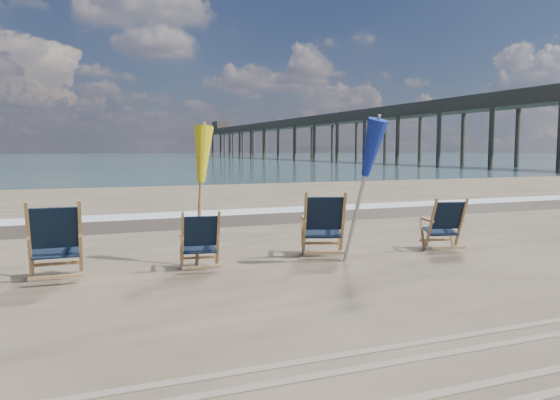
% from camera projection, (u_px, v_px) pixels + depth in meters
% --- Properties ---
extents(ocean, '(400.00, 400.00, 0.00)m').
position_uv_depth(ocean, '(73.00, 157.00, 125.07)').
color(ocean, '#3A5D61').
rests_on(ocean, ground).
extents(surf_foam, '(200.00, 1.40, 0.01)m').
position_uv_depth(surf_foam, '(195.00, 214.00, 14.73)').
color(surf_foam, silver).
rests_on(surf_foam, ground).
extents(wet_sand_strip, '(200.00, 2.60, 0.00)m').
position_uv_depth(wet_sand_strip, '(209.00, 220.00, 13.35)').
color(wet_sand_strip, '#42362A').
rests_on(wet_sand_strip, ground).
extents(tire_tracks, '(80.00, 1.30, 0.01)m').
position_uv_depth(tire_tracks, '(509.00, 359.00, 4.50)').
color(tire_tracks, gray).
rests_on(tire_tracks, ground).
extents(beach_chair_0, '(0.73, 0.81, 1.10)m').
position_uv_depth(beach_chair_0, '(80.00, 240.00, 7.14)').
color(beach_chair_0, black).
rests_on(beach_chair_0, ground).
extents(beach_chair_1, '(0.66, 0.72, 0.89)m').
position_uv_depth(beach_chair_1, '(218.00, 240.00, 7.75)').
color(beach_chair_1, black).
rests_on(beach_chair_1, ground).
extents(beach_chair_2, '(0.92, 0.98, 1.09)m').
position_uv_depth(beach_chair_2, '(343.00, 224.00, 8.69)').
color(beach_chair_2, black).
rests_on(beach_chair_2, ground).
extents(beach_chair_3, '(0.76, 0.81, 0.95)m').
position_uv_depth(beach_chair_3, '(461.00, 224.00, 9.22)').
color(beach_chair_3, black).
rests_on(beach_chair_3, ground).
extents(umbrella_yellow, '(0.30, 0.30, 2.08)m').
position_uv_depth(umbrella_yellow, '(200.00, 161.00, 8.13)').
color(umbrella_yellow, '#B0844F').
rests_on(umbrella_yellow, ground).
extents(umbrella_blue, '(0.30, 0.30, 2.24)m').
position_uv_depth(umbrella_blue, '(360.00, 151.00, 8.12)').
color(umbrella_blue, '#A5A5AD').
rests_on(umbrella_blue, ground).
extents(fishing_pier, '(4.40, 140.00, 9.30)m').
position_uv_depth(fishing_pier, '(329.00, 132.00, 89.17)').
color(fishing_pier, '#4C4237').
rests_on(fishing_pier, ground).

